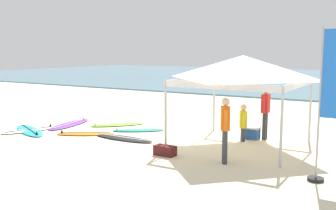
# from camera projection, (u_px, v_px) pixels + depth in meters

# --- Properties ---
(ground_plane) EXTENTS (80.00, 80.00, 0.00)m
(ground_plane) POSITION_uv_depth(u_px,v_px,m) (140.00, 140.00, 12.93)
(ground_plane) COLOR beige
(sea) EXTENTS (80.00, 36.00, 0.10)m
(sea) POSITION_uv_depth(u_px,v_px,m) (320.00, 79.00, 38.99)
(sea) COLOR #568499
(sea) RESTS_ON ground
(canopy_tent) EXTENTS (3.47, 3.47, 2.75)m
(canopy_tent) POSITION_uv_depth(u_px,v_px,m) (243.00, 67.00, 11.79)
(canopy_tent) COLOR #B7B7BC
(canopy_tent) RESTS_ON ground
(surfboard_white) EXTENTS (1.18, 2.07, 0.19)m
(surfboard_white) POSITION_uv_depth(u_px,v_px,m) (29.00, 130.00, 14.25)
(surfboard_white) COLOR white
(surfboard_white) RESTS_ON ground
(surfboard_black) EXTENTS (2.25, 0.63, 0.19)m
(surfboard_black) POSITION_uv_depth(u_px,v_px,m) (124.00, 138.00, 12.97)
(surfboard_black) COLOR black
(surfboard_black) RESTS_ON ground
(surfboard_purple) EXTENTS (1.13, 2.56, 0.19)m
(surfboard_purple) POSITION_uv_depth(u_px,v_px,m) (70.00, 124.00, 15.42)
(surfboard_purple) COLOR purple
(surfboard_purple) RESTS_ON ground
(surfboard_teal) EXTENTS (1.80, 1.51, 0.19)m
(surfboard_teal) POSITION_uv_depth(u_px,v_px,m) (138.00, 130.00, 14.27)
(surfboard_teal) COLOR #19847F
(surfboard_teal) RESTS_ON ground
(surfboard_orange) EXTENTS (1.97, 1.50, 0.19)m
(surfboard_orange) POSITION_uv_depth(u_px,v_px,m) (85.00, 134.00, 13.66)
(surfboard_orange) COLOR orange
(surfboard_orange) RESTS_ON ground
(surfboard_cyan) EXTENTS (2.52, 1.69, 0.19)m
(surfboard_cyan) POSITION_uv_depth(u_px,v_px,m) (30.00, 130.00, 14.22)
(surfboard_cyan) COLOR #23B2CC
(surfboard_cyan) RESTS_ON ground
(surfboard_lime) EXTENTS (1.78, 1.92, 0.19)m
(surfboard_lime) POSITION_uv_depth(u_px,v_px,m) (117.00, 125.00, 15.32)
(surfboard_lime) COLOR #7AD12D
(surfboard_lime) RESTS_ON ground
(person_orange) EXTENTS (0.36, 0.50, 1.71)m
(person_orange) POSITION_uv_depth(u_px,v_px,m) (225.00, 126.00, 10.10)
(person_orange) COLOR #383842
(person_orange) RESTS_ON ground
(person_red) EXTENTS (0.24, 0.55, 1.71)m
(person_red) POSITION_uv_depth(u_px,v_px,m) (265.00, 109.00, 12.89)
(person_red) COLOR #2D2D33
(person_red) RESTS_ON ground
(person_yellow) EXTENTS (0.35, 0.50, 1.20)m
(person_yellow) POSITION_uv_depth(u_px,v_px,m) (243.00, 121.00, 12.65)
(person_yellow) COLOR #383842
(person_yellow) RESTS_ON ground
(banner_flag) EXTENTS (0.60, 0.36, 3.40)m
(banner_flag) POSITION_uv_depth(u_px,v_px,m) (325.00, 112.00, 8.57)
(banner_flag) COLOR #99999E
(banner_flag) RESTS_ON ground
(gear_bag_near_tent) EXTENTS (0.61, 0.34, 0.28)m
(gear_bag_near_tent) POSITION_uv_depth(u_px,v_px,m) (165.00, 150.00, 10.97)
(gear_bag_near_tent) COLOR #4C1919
(gear_bag_near_tent) RESTS_ON ground
(cooler_box) EXTENTS (0.50, 0.36, 0.39)m
(cooler_box) POSITION_uv_depth(u_px,v_px,m) (252.00, 133.00, 13.02)
(cooler_box) COLOR #2D60B7
(cooler_box) RESTS_ON ground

